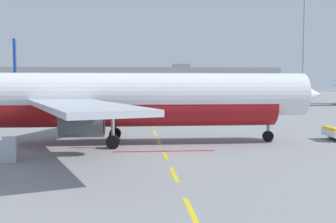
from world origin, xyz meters
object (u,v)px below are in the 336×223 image
at_px(airliner_foreground, 130,99).
at_px(airliner_mid_left, 19,91).
at_px(apron_light_mast_far, 304,31).
at_px(uld_cargo_container, 4,150).

bearing_deg(airliner_foreground, airliner_mid_left, 116.86).
distance_m(airliner_mid_left, apron_light_mast_far, 54.59).
xyz_separation_m(airliner_mid_left, apron_light_mast_far, (53.37, 0.55, 11.48)).
bearing_deg(airliner_mid_left, apron_light_mast_far, 0.59).
distance_m(airliner_foreground, apron_light_mast_far, 53.58).
height_order(uld_cargo_container, apron_light_mast_far, apron_light_mast_far).
xyz_separation_m(airliner_mid_left, uld_cargo_container, (11.76, -47.45, -3.00)).
bearing_deg(airliner_foreground, uld_cargo_container, -138.89).
relative_size(airliner_foreground, uld_cargo_container, 18.67).
relative_size(airliner_mid_left, uld_cargo_container, 17.89).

